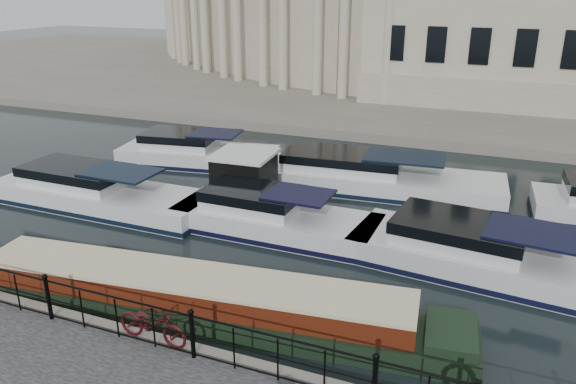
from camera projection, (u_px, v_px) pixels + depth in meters
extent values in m
plane|color=black|center=(241.00, 324.00, 14.41)|extent=(160.00, 160.00, 0.00)
cube|color=#6B665B|center=(444.00, 80.00, 48.14)|extent=(120.00, 42.00, 0.55)
cylinder|color=black|center=(48.00, 299.00, 13.48)|extent=(0.10, 0.10, 1.10)
sphere|color=black|center=(45.00, 277.00, 13.27)|extent=(0.14, 0.14, 0.14)
cylinder|color=black|center=(192.00, 336.00, 12.08)|extent=(0.10, 0.10, 1.10)
sphere|color=black|center=(191.00, 312.00, 11.86)|extent=(0.14, 0.14, 0.14)
cylinder|color=black|center=(374.00, 382.00, 10.67)|extent=(0.10, 0.10, 1.10)
sphere|color=black|center=(376.00, 356.00, 10.46)|extent=(0.14, 0.14, 0.14)
cylinder|color=black|center=(191.00, 316.00, 11.90)|extent=(24.00, 0.05, 0.05)
cylinder|color=black|center=(192.00, 336.00, 12.08)|extent=(24.00, 0.04, 0.04)
cylinder|color=black|center=(194.00, 354.00, 12.24)|extent=(24.00, 0.04, 0.04)
cube|color=#9E937F|center=(520.00, 81.00, 40.38)|extent=(20.30, 14.30, 2.00)
cube|color=#ADA38C|center=(384.00, 15.00, 38.63)|extent=(5.73, 4.06, 11.00)
cylinder|color=#ADA38C|center=(389.00, 28.00, 35.99)|extent=(0.70, 0.70, 9.80)
cylinder|color=#ADA38C|center=(344.00, 26.00, 37.73)|extent=(0.70, 0.70, 9.80)
cube|color=#ADA38C|center=(322.00, 13.00, 41.60)|extent=(5.90, 4.56, 11.00)
cylinder|color=#ADA38C|center=(318.00, 24.00, 38.99)|extent=(0.70, 0.70, 9.80)
cylinder|color=#ADA38C|center=(283.00, 22.00, 41.03)|extent=(0.70, 0.70, 9.80)
cube|color=#ADA38C|center=(274.00, 11.00, 45.01)|extent=(5.99, 4.99, 11.00)
cylinder|color=#ADA38C|center=(263.00, 21.00, 42.48)|extent=(0.70, 0.70, 9.80)
cylinder|color=#ADA38C|center=(237.00, 19.00, 44.77)|extent=(0.70, 0.70, 9.80)
cube|color=#ADA38C|center=(239.00, 8.00, 48.80)|extent=(5.99, 5.36, 11.00)
cylinder|color=#ADA38C|center=(222.00, 18.00, 46.38)|extent=(0.70, 0.70, 9.80)
cylinder|color=#ADA38C|center=(204.00, 16.00, 48.90)|extent=(0.70, 0.70, 9.80)
cube|color=#ADA38C|center=(214.00, 6.00, 52.93)|extent=(5.91, 5.64, 11.00)
cylinder|color=#ADA38C|center=(194.00, 14.00, 50.65)|extent=(0.70, 0.70, 9.80)
cylinder|color=#ADA38C|center=(183.00, 13.00, 53.37)|extent=(0.70, 0.70, 9.80)
cube|color=#ADA38C|center=(199.00, 4.00, 57.32)|extent=(5.74, 5.85, 11.00)
cylinder|color=#ADA38C|center=(177.00, 12.00, 55.23)|extent=(0.70, 0.70, 9.80)
cylinder|color=#ADA38C|center=(171.00, 10.00, 58.10)|extent=(0.70, 0.70, 9.80)
cube|color=#ADA38C|center=(192.00, 3.00, 61.92)|extent=(5.49, 5.97, 11.00)
cylinder|color=#ADA38C|center=(169.00, 9.00, 60.05)|extent=(0.70, 0.70, 9.80)
cylinder|color=#ADA38C|center=(168.00, 8.00, 63.03)|extent=(0.70, 0.70, 9.80)
cube|color=#ADA38C|center=(190.00, 1.00, 66.66)|extent=(5.16, 6.00, 11.00)
cylinder|color=#ADA38C|center=(168.00, 7.00, 65.05)|extent=(0.70, 0.70, 9.80)
cylinder|color=#ADA38C|center=(170.00, 6.00, 68.09)|extent=(0.70, 0.70, 9.80)
cube|color=#ADA38C|center=(194.00, 0.00, 71.48)|extent=(4.76, 5.95, 11.00)
cylinder|color=#ADA38C|center=(172.00, 5.00, 70.14)|extent=(0.70, 0.70, 9.80)
cylinder|color=#ADA38C|center=(177.00, 4.00, 73.21)|extent=(0.70, 0.70, 9.80)
imported|color=#410B0F|center=(152.00, 324.00, 12.63)|extent=(1.83, 0.71, 0.95)
cube|color=black|center=(479.00, 383.00, 9.70)|extent=(0.12, 0.12, 0.08)
cube|color=black|center=(191.00, 312.00, 14.77)|extent=(14.60, 3.56, 0.87)
cube|color=#511A0B|center=(190.00, 290.00, 14.54)|extent=(11.69, 2.94, 0.68)
cube|color=beige|center=(189.00, 276.00, 14.40)|extent=(11.70, 3.00, 0.10)
cube|color=#6B665B|center=(245.00, 203.00, 22.15)|extent=(3.19, 2.71, 0.25)
cube|color=black|center=(245.00, 178.00, 21.78)|extent=(2.14, 2.14, 1.83)
cube|color=white|center=(244.00, 154.00, 21.45)|extent=(2.36, 2.36, 0.12)
cube|color=white|center=(102.00, 202.00, 21.88)|extent=(9.09, 2.78, 1.20)
cube|color=black|center=(102.00, 203.00, 21.91)|extent=(9.19, 2.81, 0.18)
cube|color=white|center=(77.00, 177.00, 21.97)|extent=(4.10, 2.25, 0.90)
cube|color=black|center=(121.00, 172.00, 21.01)|extent=(2.74, 1.91, 0.08)
cube|color=silver|center=(276.00, 227.00, 19.59)|extent=(7.21, 2.57, 1.20)
cube|color=black|center=(276.00, 229.00, 19.61)|extent=(7.28, 2.60, 0.18)
cube|color=silver|center=(253.00, 201.00, 19.60)|extent=(3.25, 2.08, 0.90)
cube|color=black|center=(299.00, 195.00, 18.80)|extent=(2.17, 1.77, 0.08)
cube|color=silver|center=(490.00, 267.00, 16.88)|extent=(8.61, 3.71, 1.20)
cube|color=black|center=(490.00, 269.00, 16.90)|extent=(8.69, 3.75, 0.18)
cube|color=silver|center=(459.00, 235.00, 17.02)|extent=(3.98, 2.73, 0.90)
cube|color=black|center=(533.00, 233.00, 15.96)|extent=(2.70, 2.26, 0.08)
cube|color=silver|center=(199.00, 160.00, 27.01)|extent=(7.77, 3.85, 1.20)
cube|color=black|center=(199.00, 161.00, 27.04)|extent=(7.85, 3.89, 0.18)
cube|color=silver|center=(180.00, 142.00, 26.90)|extent=(3.66, 2.71, 0.90)
cube|color=black|center=(215.00, 134.00, 26.35)|extent=(2.50, 2.22, 0.08)
cube|color=white|center=(372.00, 185.00, 23.65)|extent=(10.87, 3.77, 1.20)
cube|color=black|center=(372.00, 187.00, 23.68)|extent=(10.97, 3.80, 0.18)
cube|color=white|center=(343.00, 163.00, 23.72)|extent=(4.98, 2.77, 0.90)
cube|color=black|center=(405.00, 157.00, 22.82)|extent=(3.35, 2.29, 0.08)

